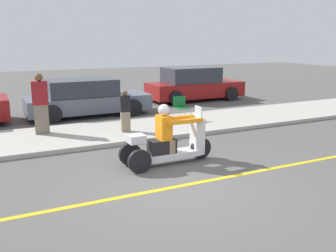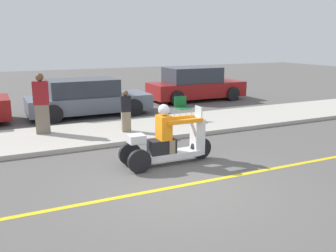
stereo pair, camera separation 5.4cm
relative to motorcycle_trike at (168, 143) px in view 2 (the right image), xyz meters
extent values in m
plane|color=#565451|center=(-0.44, -1.33, -0.51)|extent=(60.00, 60.00, 0.00)
cube|color=gold|center=(-0.01, -1.33, -0.50)|extent=(24.00, 0.12, 0.01)
cube|color=#B2ADA3|center=(-0.44, 3.27, -0.45)|extent=(28.00, 2.80, 0.12)
cylinder|color=black|center=(0.87, 0.00, -0.24)|extent=(0.52, 0.10, 0.52)
cylinder|color=black|center=(-0.83, -0.30, -0.24)|extent=(0.52, 0.10, 0.52)
cylinder|color=black|center=(-0.83, 0.30, -0.24)|extent=(0.52, 0.10, 0.52)
cube|color=silver|center=(-0.01, 0.00, -0.30)|extent=(1.55, 0.41, 0.13)
cube|color=black|center=(-0.16, 0.00, -0.07)|extent=(0.62, 0.33, 0.32)
cube|color=silver|center=(0.77, 0.00, 0.06)|extent=(0.24, 0.33, 0.85)
cube|color=silver|center=(0.79, 0.00, 0.64)|extent=(0.03, 0.30, 0.30)
cube|color=silver|center=(-0.78, 0.00, 0.18)|extent=(0.36, 0.33, 0.18)
cube|color=orange|center=(-0.11, 0.00, 0.37)|extent=(0.26, 0.38, 0.55)
sphere|color=silver|center=(-0.11, 0.00, 0.77)|extent=(0.26, 0.26, 0.26)
cube|color=gray|center=(0.02, -0.12, -0.07)|extent=(0.14, 0.14, 0.32)
cube|color=gray|center=(0.02, 0.12, -0.07)|extent=(0.14, 0.14, 0.32)
cube|color=orange|center=(0.33, -0.20, 0.50)|extent=(0.88, 0.09, 0.09)
cube|color=orange|center=(0.33, 0.20, 0.50)|extent=(0.88, 0.09, 0.09)
cube|color=gray|center=(0.00, 2.92, -0.09)|extent=(0.29, 0.21, 0.60)
cube|color=black|center=(0.00, 2.92, 0.45)|extent=(0.32, 0.22, 0.47)
sphere|color=brown|center=(0.00, 2.92, 0.77)|extent=(0.16, 0.16, 0.16)
cube|color=#726656|center=(-2.27, 3.75, 0.04)|extent=(0.43, 0.34, 0.85)
cube|color=maroon|center=(-2.27, 3.75, 0.80)|extent=(0.47, 0.35, 0.68)
sphere|color=brown|center=(-2.27, 3.75, 1.26)|extent=(0.23, 0.23, 0.23)
cylinder|color=#A5A8AD|center=(1.96, 3.21, -0.17)|extent=(0.02, 0.02, 0.44)
cylinder|color=#A5A8AD|center=(2.40, 3.19, -0.17)|extent=(0.02, 0.02, 0.44)
cylinder|color=#A5A8AD|center=(1.98, 3.65, -0.17)|extent=(0.02, 0.02, 0.44)
cylinder|color=#A5A8AD|center=(2.42, 3.63, -0.17)|extent=(0.02, 0.02, 0.44)
cube|color=#19662D|center=(2.19, 3.42, 0.06)|extent=(0.46, 0.46, 0.02)
cube|color=#19662D|center=(2.20, 3.64, 0.24)|extent=(0.44, 0.04, 0.38)
cube|color=slate|center=(-0.23, 6.42, -0.04)|extent=(4.51, 1.77, 0.58)
cube|color=#2D333D|center=(-0.46, 6.42, 0.56)|extent=(2.48, 1.59, 0.62)
cylinder|color=black|center=(1.23, 5.53, -0.19)|extent=(0.64, 0.22, 0.64)
cylinder|color=black|center=(1.23, 7.30, -0.19)|extent=(0.64, 0.22, 0.64)
cylinder|color=black|center=(-1.70, 5.53, -0.19)|extent=(0.64, 0.22, 0.64)
cylinder|color=black|center=(-1.70, 7.30, -0.19)|extent=(0.64, 0.22, 0.64)
cube|color=maroon|center=(5.19, 7.76, 0.01)|extent=(4.47, 1.75, 0.68)
cube|color=#2D333D|center=(4.97, 7.76, 0.69)|extent=(2.46, 1.58, 0.70)
cylinder|color=black|center=(6.64, 6.89, -0.19)|extent=(0.64, 0.22, 0.64)
cylinder|color=black|center=(6.64, 8.64, -0.19)|extent=(0.64, 0.22, 0.64)
cylinder|color=black|center=(3.74, 6.89, -0.19)|extent=(0.64, 0.22, 0.64)
cylinder|color=black|center=(3.74, 8.64, -0.19)|extent=(0.64, 0.22, 0.64)
camera|label=1|loc=(-3.62, -7.42, 2.32)|focal=40.00mm
camera|label=2|loc=(-3.58, -7.44, 2.32)|focal=40.00mm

